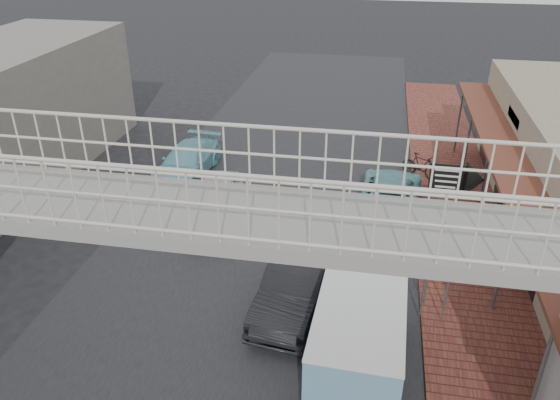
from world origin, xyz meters
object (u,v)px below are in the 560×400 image
at_px(angkot_far, 187,161).
at_px(arrow_sign, 472,180).
at_px(white_hatchback, 216,202).
at_px(motorcycle_near, 443,243).
at_px(street_clock, 446,228).
at_px(motorcycle_far, 421,166).
at_px(angkot_van, 360,329).
at_px(dark_sedan, 298,282).
at_px(angkot_curb, 390,193).

height_order(angkot_far, arrow_sign, arrow_sign).
height_order(white_hatchback, motorcycle_near, white_hatchback).
height_order(white_hatchback, street_clock, street_clock).
distance_m(motorcycle_near, arrow_sign, 2.07).
height_order(white_hatchback, motorcycle_far, white_hatchback).
bearing_deg(angkot_van, dark_sedan, 129.47).
xyz_separation_m(dark_sedan, angkot_curb, (2.40, 5.93, -0.08)).
bearing_deg(dark_sedan, arrow_sign, 46.34).
distance_m(angkot_far, angkot_van, 12.18).
bearing_deg(motorcycle_far, angkot_far, 127.49).
height_order(angkot_van, street_clock, street_clock).
bearing_deg(angkot_curb, motorcycle_near, 123.45).
distance_m(white_hatchback, angkot_van, 8.21).
relative_size(angkot_far, motorcycle_far, 2.56).
bearing_deg(dark_sedan, angkot_far, 134.90).
distance_m(white_hatchback, motorcycle_far, 8.45).
xyz_separation_m(dark_sedan, motorcycle_far, (3.60, 8.67, -0.12)).
height_order(dark_sedan, motorcycle_far, dark_sedan).
height_order(dark_sedan, angkot_curb, dark_sedan).
bearing_deg(angkot_van, white_hatchback, 131.57).
distance_m(angkot_curb, motorcycle_far, 3.00).
xyz_separation_m(angkot_far, motorcycle_far, (9.27, 1.30, -0.02)).
distance_m(motorcycle_far, street_clock, 8.72).
bearing_deg(angkot_curb, arrow_sign, 141.76).
height_order(angkot_curb, motorcycle_far, angkot_curb).
bearing_deg(arrow_sign, white_hatchback, -180.00).
xyz_separation_m(white_hatchback, dark_sedan, (3.46, -4.04, 0.03)).
bearing_deg(dark_sedan, white_hatchback, 137.95).
height_order(angkot_far, motorcycle_far, angkot_far).
relative_size(angkot_van, street_clock, 1.40).
relative_size(dark_sedan, angkot_far, 1.03).
relative_size(angkot_far, street_clock, 1.36).
distance_m(white_hatchback, angkot_curb, 6.16).
xyz_separation_m(dark_sedan, street_clock, (3.60, 0.21, 1.95)).
xyz_separation_m(motorcycle_far, street_clock, (-0.00, -8.47, 2.08)).
bearing_deg(angkot_van, angkot_curb, 87.51).
distance_m(motorcycle_near, motorcycle_far, 5.72).
bearing_deg(white_hatchback, angkot_far, 115.64).
bearing_deg(street_clock, angkot_van, -113.85).
bearing_deg(angkot_curb, white_hatchback, 22.82).
bearing_deg(motorcycle_near, motorcycle_far, -8.06).
relative_size(angkot_far, arrow_sign, 1.49).
bearing_deg(street_clock, dark_sedan, -163.73).
xyz_separation_m(motorcycle_near, arrow_sign, (0.67, 0.82, 1.77)).
height_order(dark_sedan, street_clock, street_clock).
bearing_deg(white_hatchback, motorcycle_near, -16.05).
xyz_separation_m(dark_sedan, motorcycle_near, (4.01, 2.96, -0.12)).
height_order(dark_sedan, motorcycle_near, dark_sedan).
bearing_deg(white_hatchback, street_clock, -36.33).
distance_m(angkot_van, motorcycle_far, 11.13).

